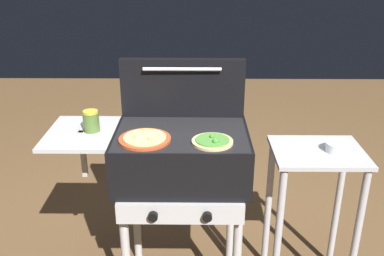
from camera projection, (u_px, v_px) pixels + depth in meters
The scene contains 7 objects.
grill at pixel (179, 159), 2.09m from camera, with size 0.96×0.53×0.90m.
grill_lid_open at pixel (183, 88), 2.18m from camera, with size 0.63×0.08×0.30m.
pizza_cheese at pixel (145, 139), 1.94m from camera, with size 0.24×0.24×0.03m.
pizza_veggie at pixel (213, 141), 1.92m from camera, with size 0.19×0.19×0.03m.
sauce_jar at pixel (91, 121), 2.03m from camera, with size 0.08×0.08×0.10m.
prep_table at pixel (313, 193), 2.16m from camera, with size 0.44×0.36×0.81m.
topping_bowl_near at pixel (337, 148), 2.05m from camera, with size 0.11×0.11×0.04m.
Camera 1 is at (0.07, -1.87, 1.71)m, focal length 40.18 mm.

